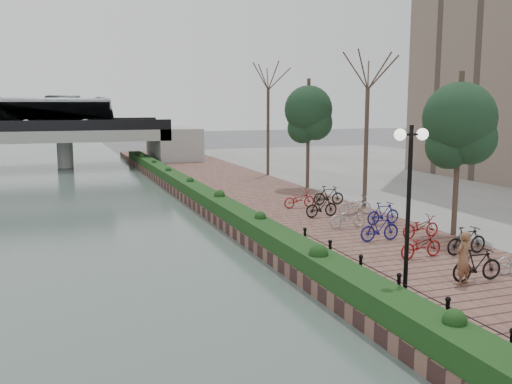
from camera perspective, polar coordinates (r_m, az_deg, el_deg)
name	(u,v)px	position (r m, az deg, el deg)	size (l,w,h in m)	color
ground	(421,377)	(13.19, 16.20, -17.34)	(220.00, 220.00, 0.00)	#59595B
promenade	(282,210)	(29.71, 2.62, -1.86)	(8.00, 75.00, 0.50)	brown
hedge	(206,196)	(30.89, -4.99, -0.44)	(1.10, 56.00, 0.60)	#163914
chain_fence	(421,301)	(15.13, 16.21, -10.40)	(0.10, 14.10, 0.70)	black
lamppost	(410,173)	(15.84, 15.12, 1.81)	(1.02, 0.32, 4.68)	black
pedestrian	(463,258)	(17.78, 20.01, -6.21)	(0.58, 0.38, 1.59)	brown
bicycle_parking	(401,228)	(22.90, 14.27, -3.49)	(2.40, 17.32, 1.00)	#A6A7AB
street_trees	(404,149)	(26.93, 14.55, 4.15)	(3.20, 37.12, 6.80)	#35261F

